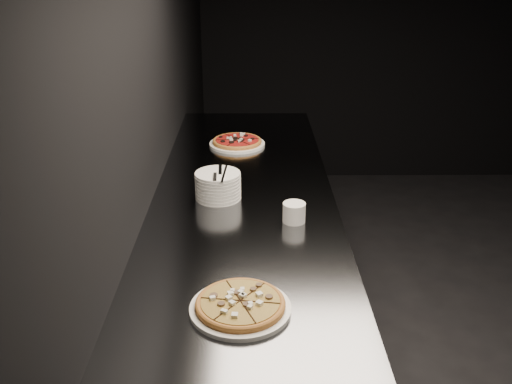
{
  "coord_description": "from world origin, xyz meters",
  "views": [
    {
      "loc": [
        -2.1,
        -2.17,
        1.86
      ],
      "look_at": [
        -2.08,
        -0.1,
        0.97
      ],
      "focal_mm": 40.0,
      "sensor_mm": 36.0,
      "label": 1
    }
  ],
  "objects_px": {
    "pizza_mushroom": "(240,305)",
    "ramekin": "(294,212)",
    "cutlery": "(219,174)",
    "counter": "(245,286)",
    "plate_stack": "(218,185)",
    "pizza_tomato": "(237,142)"
  },
  "relations": [
    {
      "from": "cutlery",
      "to": "ramekin",
      "type": "height_order",
      "value": "cutlery"
    },
    {
      "from": "pizza_mushroom",
      "to": "pizza_tomato",
      "type": "height_order",
      "value": "same"
    },
    {
      "from": "counter",
      "to": "pizza_mushroom",
      "type": "xyz_separation_m",
      "value": [
        0.0,
        -0.84,
        0.48
      ]
    },
    {
      "from": "counter",
      "to": "ramekin",
      "type": "distance_m",
      "value": 0.6
    },
    {
      "from": "ramekin",
      "to": "pizza_mushroom",
      "type": "bearing_deg",
      "value": -108.57
    },
    {
      "from": "pizza_tomato",
      "to": "cutlery",
      "type": "xyz_separation_m",
      "value": [
        -0.05,
        -0.68,
        0.09
      ]
    },
    {
      "from": "ramekin",
      "to": "cutlery",
      "type": "bearing_deg",
      "value": 144.36
    },
    {
      "from": "cutlery",
      "to": "ramekin",
      "type": "distance_m",
      "value": 0.36
    },
    {
      "from": "pizza_mushroom",
      "to": "plate_stack",
      "type": "distance_m",
      "value": 0.79
    },
    {
      "from": "ramekin",
      "to": "counter",
      "type": "bearing_deg",
      "value": 124.5
    },
    {
      "from": "pizza_mushroom",
      "to": "cutlery",
      "type": "relative_size",
      "value": 1.47
    },
    {
      "from": "counter",
      "to": "pizza_mushroom",
      "type": "bearing_deg",
      "value": -89.96
    },
    {
      "from": "counter",
      "to": "plate_stack",
      "type": "bearing_deg",
      "value": -150.99
    },
    {
      "from": "ramekin",
      "to": "plate_stack",
      "type": "bearing_deg",
      "value": 143.24
    },
    {
      "from": "counter",
      "to": "pizza_tomato",
      "type": "xyz_separation_m",
      "value": [
        -0.04,
        0.61,
        0.48
      ]
    },
    {
      "from": "counter",
      "to": "pizza_mushroom",
      "type": "distance_m",
      "value": 0.96
    },
    {
      "from": "pizza_mushroom",
      "to": "pizza_tomato",
      "type": "relative_size",
      "value": 1.01
    },
    {
      "from": "counter",
      "to": "plate_stack",
      "type": "height_order",
      "value": "plate_stack"
    },
    {
      "from": "pizza_mushroom",
      "to": "ramekin",
      "type": "xyz_separation_m",
      "value": [
        0.19,
        0.56,
        0.02
      ]
    },
    {
      "from": "counter",
      "to": "pizza_mushroom",
      "type": "height_order",
      "value": "pizza_mushroom"
    },
    {
      "from": "counter",
      "to": "pizza_tomato",
      "type": "relative_size",
      "value": 8.59
    },
    {
      "from": "counter",
      "to": "cutlery",
      "type": "distance_m",
      "value": 0.58
    }
  ]
}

